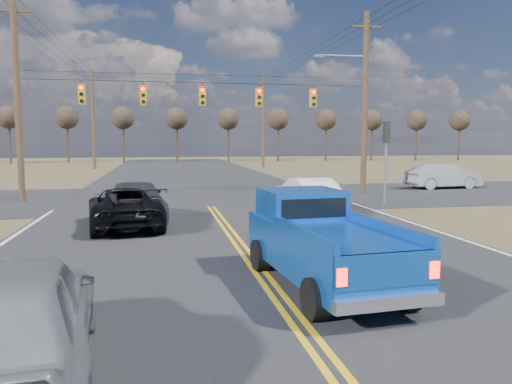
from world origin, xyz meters
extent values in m
plane|color=brown|center=(0.00, 0.00, 0.00)|extent=(160.00, 160.00, 0.00)
cube|color=#28282B|center=(0.00, 10.00, 0.00)|extent=(14.00, 120.00, 0.02)
cube|color=#28282B|center=(0.00, 18.00, 0.00)|extent=(120.00, 12.00, 0.02)
cylinder|color=#473323|center=(-9.00, 18.00, 5.00)|extent=(0.32, 0.32, 10.00)
cube|color=#473323|center=(-9.00, 18.00, 9.20)|extent=(1.60, 0.12, 0.12)
cylinder|color=#473323|center=(9.00, 18.00, 5.00)|extent=(0.32, 0.32, 10.00)
cube|color=#473323|center=(9.00, 18.00, 9.20)|extent=(1.60, 0.12, 0.12)
cylinder|color=black|center=(0.00, 18.00, 6.00)|extent=(18.00, 0.02, 0.02)
cylinder|color=black|center=(0.00, 18.00, 6.40)|extent=(18.00, 0.02, 0.02)
cube|color=#B28C14|center=(-6.00, 18.00, 5.30)|extent=(0.34, 0.24, 1.00)
cylinder|color=#FF0C05|center=(-6.00, 17.86, 5.63)|extent=(0.20, 0.06, 0.20)
cylinder|color=black|center=(-6.00, 17.86, 5.30)|extent=(0.20, 0.06, 0.20)
cylinder|color=black|center=(-6.00, 17.86, 4.97)|extent=(0.20, 0.06, 0.20)
cube|color=black|center=(-6.00, 17.83, 5.74)|extent=(0.24, 0.14, 0.03)
cube|color=#B28C14|center=(-3.00, 18.00, 5.30)|extent=(0.34, 0.24, 1.00)
cylinder|color=#FF0C05|center=(-3.00, 17.86, 5.63)|extent=(0.20, 0.06, 0.20)
cylinder|color=black|center=(-3.00, 17.86, 5.30)|extent=(0.20, 0.06, 0.20)
cylinder|color=black|center=(-3.00, 17.86, 4.97)|extent=(0.20, 0.06, 0.20)
cube|color=black|center=(-3.00, 17.83, 5.74)|extent=(0.24, 0.14, 0.03)
cube|color=#B28C14|center=(0.00, 18.00, 5.30)|extent=(0.34, 0.24, 1.00)
cylinder|color=#FF0C05|center=(0.00, 17.86, 5.63)|extent=(0.20, 0.06, 0.20)
cylinder|color=black|center=(0.00, 17.86, 5.30)|extent=(0.20, 0.06, 0.20)
cylinder|color=black|center=(0.00, 17.86, 4.97)|extent=(0.20, 0.06, 0.20)
cube|color=black|center=(0.00, 17.83, 5.74)|extent=(0.24, 0.14, 0.03)
cube|color=#B28C14|center=(3.00, 18.00, 5.30)|extent=(0.34, 0.24, 1.00)
cylinder|color=#FF0C05|center=(3.00, 17.86, 5.63)|extent=(0.20, 0.06, 0.20)
cylinder|color=black|center=(3.00, 17.86, 5.30)|extent=(0.20, 0.06, 0.20)
cylinder|color=black|center=(3.00, 17.86, 4.97)|extent=(0.20, 0.06, 0.20)
cube|color=black|center=(3.00, 17.83, 5.74)|extent=(0.24, 0.14, 0.03)
cube|color=#B28C14|center=(6.00, 18.00, 5.30)|extent=(0.34, 0.24, 1.00)
cylinder|color=#FF0C05|center=(6.00, 17.86, 5.63)|extent=(0.20, 0.06, 0.20)
cylinder|color=black|center=(6.00, 17.86, 5.30)|extent=(0.20, 0.06, 0.20)
cylinder|color=black|center=(6.00, 17.86, 4.97)|extent=(0.20, 0.06, 0.20)
cube|color=black|center=(6.00, 17.83, 5.74)|extent=(0.24, 0.14, 0.03)
cylinder|color=slate|center=(8.20, 13.50, 1.60)|extent=(0.12, 0.12, 3.20)
cube|color=black|center=(8.20, 13.50, 3.40)|extent=(0.24, 0.34, 1.00)
cylinder|color=slate|center=(7.60, 18.00, 7.60)|extent=(2.80, 0.10, 0.10)
cube|color=slate|center=(6.30, 18.00, 7.55)|extent=(0.55, 0.22, 0.14)
cylinder|color=#473323|center=(-9.00, 46.00, 5.00)|extent=(0.32, 0.32, 10.00)
cube|color=#473323|center=(-9.00, 46.00, 9.20)|extent=(1.60, 0.12, 0.12)
cylinder|color=#473323|center=(9.00, 46.00, 5.00)|extent=(0.32, 0.32, 10.00)
cube|color=#473323|center=(9.00, 46.00, 9.20)|extent=(1.60, 0.12, 0.12)
cylinder|color=black|center=(-9.00, 17.00, 9.30)|extent=(0.02, 58.00, 0.02)
cylinder|color=black|center=(-8.30, 17.00, 9.30)|extent=(0.02, 58.00, 0.02)
cylinder|color=black|center=(8.30, 17.00, 9.30)|extent=(0.02, 58.00, 0.02)
cylinder|color=black|center=(9.00, 17.00, 9.30)|extent=(0.02, 58.00, 0.02)
cylinder|color=black|center=(9.70, 17.00, 9.30)|extent=(0.02, 58.00, 0.02)
cylinder|color=#33261C|center=(-21.00, 60.00, 2.75)|extent=(0.28, 0.28, 5.50)
sphere|color=#2D231C|center=(-21.00, 60.00, 5.90)|extent=(3.00, 3.00, 3.00)
cylinder|color=#33261C|center=(-14.00, 60.00, 2.75)|extent=(0.28, 0.28, 5.50)
sphere|color=#2D231C|center=(-14.00, 60.00, 5.90)|extent=(3.00, 3.00, 3.00)
cylinder|color=#33261C|center=(-7.00, 60.00, 2.75)|extent=(0.28, 0.28, 5.50)
sphere|color=#2D231C|center=(-7.00, 60.00, 5.90)|extent=(3.00, 3.00, 3.00)
cylinder|color=#33261C|center=(0.00, 60.00, 2.75)|extent=(0.28, 0.28, 5.50)
sphere|color=#2D231C|center=(0.00, 60.00, 5.90)|extent=(3.00, 3.00, 3.00)
cylinder|color=#33261C|center=(7.00, 60.00, 2.75)|extent=(0.28, 0.28, 5.50)
sphere|color=#2D231C|center=(7.00, 60.00, 5.90)|extent=(3.00, 3.00, 3.00)
cylinder|color=#33261C|center=(14.00, 60.00, 2.75)|extent=(0.28, 0.28, 5.50)
sphere|color=#2D231C|center=(14.00, 60.00, 5.90)|extent=(3.00, 3.00, 3.00)
cylinder|color=#33261C|center=(21.00, 60.00, 2.75)|extent=(0.28, 0.28, 5.50)
sphere|color=#2D231C|center=(21.00, 60.00, 5.90)|extent=(3.00, 3.00, 3.00)
cylinder|color=#33261C|center=(28.00, 60.00, 2.75)|extent=(0.28, 0.28, 5.50)
sphere|color=#2D231C|center=(28.00, 60.00, 5.90)|extent=(3.00, 3.00, 3.00)
cylinder|color=#33261C|center=(35.00, 60.00, 2.75)|extent=(0.28, 0.28, 5.50)
sphere|color=#2D231C|center=(35.00, 60.00, 5.90)|extent=(3.00, 3.00, 3.00)
cylinder|color=#33261C|center=(42.00, 60.00, 2.75)|extent=(0.28, 0.28, 5.50)
sphere|color=#2D231C|center=(42.00, 60.00, 5.90)|extent=(3.00, 3.00, 3.00)
cylinder|color=black|center=(0.34, -0.51, 0.37)|extent=(0.36, 0.76, 0.74)
cylinder|color=black|center=(2.09, -0.36, 0.37)|extent=(0.36, 0.76, 0.74)
cylinder|color=black|center=(0.04, 2.81, 0.37)|extent=(0.36, 0.76, 0.74)
cylinder|color=black|center=(1.80, 2.96, 0.37)|extent=(0.36, 0.76, 0.74)
cube|color=blue|center=(1.07, 1.22, 0.83)|extent=(2.28, 5.14, 0.93)
cube|color=blue|center=(0.95, 2.56, 1.59)|extent=(1.84, 1.72, 0.67)
cube|color=black|center=(1.02, 1.80, 1.59)|extent=(1.48, 0.19, 0.42)
cube|color=blue|center=(0.28, 0.18, 1.39)|extent=(0.36, 3.05, 0.19)
cube|color=blue|center=(2.03, 0.33, 1.39)|extent=(0.36, 3.05, 0.19)
cube|color=blue|center=(1.29, -1.25, 1.02)|extent=(1.85, 0.24, 0.56)
cube|color=silver|center=(1.29, -1.31, 0.51)|extent=(1.90, 0.33, 0.20)
cube|color=#FF0C05|center=(0.48, -1.35, 0.97)|extent=(0.17, 0.07, 0.28)
cube|color=#FF0C05|center=(2.10, -1.21, 0.97)|extent=(0.17, 0.07, 0.28)
imported|color=#919499|center=(-4.07, -2.05, 0.87)|extent=(2.63, 5.30, 1.74)
imported|color=black|center=(-3.48, 9.38, 0.70)|extent=(2.99, 5.32, 1.40)
imported|color=white|center=(3.84, 11.81, 0.74)|extent=(1.99, 4.62, 1.48)
imported|color=#34343A|center=(-3.18, 10.79, 0.75)|extent=(2.68, 5.35, 1.49)
imported|color=#A4A8AC|center=(15.16, 19.96, 0.77)|extent=(1.98, 4.81, 1.55)
camera|label=1|loc=(-2.19, -8.38, 3.06)|focal=35.00mm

